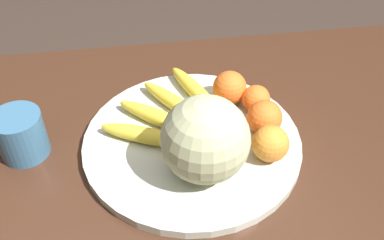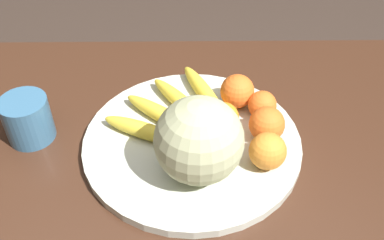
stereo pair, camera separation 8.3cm
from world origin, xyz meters
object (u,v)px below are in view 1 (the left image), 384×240
at_px(melon, 205,139).
at_px(produce_tag, 201,124).
at_px(kitchen_table, 188,203).
at_px(ceramic_mug, 20,134).
at_px(fruit_bowl, 192,142).
at_px(orange_front_right, 221,115).
at_px(banana_bunch, 172,112).
at_px(orange_front_left, 265,117).
at_px(orange_mid_center, 256,99).
at_px(orange_back_right, 270,144).
at_px(orange_back_left, 230,88).

distance_m(melon, produce_tag, 0.14).
height_order(kitchen_table, ceramic_mug, ceramic_mug).
bearing_deg(fruit_bowl, melon, -82.43).
bearing_deg(orange_front_right, banana_bunch, 157.33).
distance_m(kitchen_table, orange_front_left, 0.23).
height_order(banana_bunch, orange_front_left, orange_front_left).
xyz_separation_m(fruit_bowl, melon, (0.01, -0.08, 0.08)).
distance_m(orange_mid_center, produce_tag, 0.12).
height_order(kitchen_table, banana_bunch, banana_bunch).
bearing_deg(orange_back_right, orange_front_left, 83.46).
height_order(orange_front_left, orange_mid_center, orange_front_left).
distance_m(fruit_bowl, orange_mid_center, 0.16).
bearing_deg(orange_mid_center, melon, -131.59).
distance_m(kitchen_table, fruit_bowl, 0.13).
height_order(orange_back_left, orange_back_right, orange_back_left).
distance_m(orange_back_right, produce_tag, 0.15).
distance_m(fruit_bowl, orange_front_right, 0.08).
distance_m(orange_mid_center, orange_back_right, 0.13).
bearing_deg(ceramic_mug, orange_front_right, -0.89).
xyz_separation_m(fruit_bowl, banana_bunch, (-0.03, 0.07, 0.02)).
xyz_separation_m(banana_bunch, ceramic_mug, (-0.29, -0.03, 0.01)).
bearing_deg(kitchen_table, banana_bunch, 96.03).
distance_m(fruit_bowl, orange_back_right, 0.15).
distance_m(orange_front_left, orange_back_right, 0.07).
xyz_separation_m(orange_front_left, ceramic_mug, (-0.46, 0.03, -0.01)).
bearing_deg(orange_front_right, orange_mid_center, 25.86).
distance_m(banana_bunch, orange_back_left, 0.13).
xyz_separation_m(kitchen_table, orange_back_right, (0.15, -0.01, 0.15)).
height_order(banana_bunch, orange_back_right, orange_back_right).
height_order(orange_front_left, orange_front_right, orange_front_left).
xyz_separation_m(fruit_bowl, ceramic_mug, (-0.32, 0.03, 0.04)).
distance_m(kitchen_table, orange_back_left, 0.25).
relative_size(melon, orange_front_left, 2.25).
relative_size(orange_front_left, orange_mid_center, 1.19).
bearing_deg(orange_back_left, orange_mid_center, -37.87).
bearing_deg(banana_bunch, orange_front_right, -157.26).
bearing_deg(orange_mid_center, produce_tag, -166.14).
relative_size(fruit_bowl, ceramic_mug, 3.68).
height_order(kitchen_table, orange_front_right, orange_front_right).
xyz_separation_m(orange_front_right, orange_mid_center, (0.08, 0.04, -0.00)).
height_order(melon, orange_back_left, melon).
relative_size(melon, orange_back_right, 2.27).
relative_size(orange_back_left, ceramic_mug, 0.61).
distance_m(orange_mid_center, ceramic_mug, 0.46).
height_order(fruit_bowl, produce_tag, produce_tag).
relative_size(kitchen_table, orange_front_right, 23.54).
xyz_separation_m(fruit_bowl, produce_tag, (0.02, 0.04, 0.01)).
bearing_deg(orange_back_left, ceramic_mug, -170.48).
bearing_deg(melon, fruit_bowl, 97.57).
bearing_deg(banana_bunch, fruit_bowl, 160.32).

